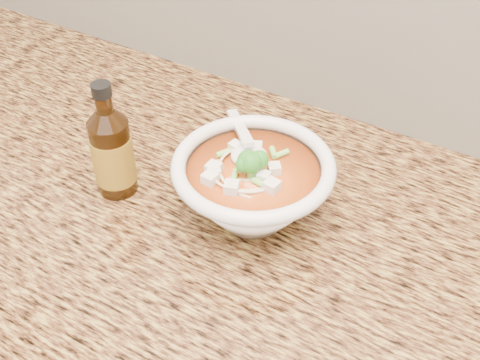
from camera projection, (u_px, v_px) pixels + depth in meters
The scene contains 3 objects.
counter_slab at pixel (365, 286), 0.76m from camera, with size 4.00×0.68×0.04m, color olive.
soup_bowl at pixel (253, 188), 0.80m from camera, with size 0.21×0.21×0.12m.
hot_sauce_bottle at pixel (112, 152), 0.83m from camera, with size 0.07×0.07×0.18m.
Camera 1 is at (0.11, 1.18, 1.48)m, focal length 45.00 mm.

